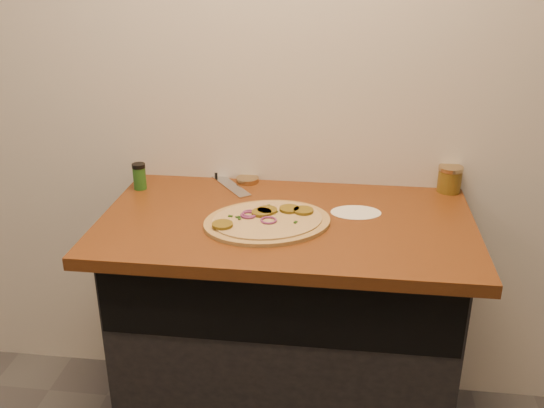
# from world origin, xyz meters

# --- Properties ---
(cabinet) EXTENTS (1.10, 0.60, 0.86)m
(cabinet) POSITION_xyz_m (0.00, 1.45, 0.43)
(cabinet) COLOR black
(cabinet) RESTS_ON ground
(countertop) EXTENTS (1.20, 0.70, 0.04)m
(countertop) POSITION_xyz_m (0.00, 1.42, 0.88)
(countertop) COLOR brown
(countertop) RESTS_ON cabinet
(pizza) EXTENTS (0.51, 0.51, 0.03)m
(pizza) POSITION_xyz_m (-0.06, 1.37, 0.91)
(pizza) COLOR tan
(pizza) RESTS_ON countertop
(chefs_knife) EXTENTS (0.25, 0.31, 0.02)m
(chefs_knife) POSITION_xyz_m (-0.29, 1.74, 0.91)
(chefs_knife) COLOR #B7BAC1
(chefs_knife) RESTS_ON countertop
(mason_jar_lid) EXTENTS (0.09, 0.09, 0.02)m
(mason_jar_lid) POSITION_xyz_m (-0.18, 1.72, 0.91)
(mason_jar_lid) COLOR tan
(mason_jar_lid) RESTS_ON countertop
(salsa_jar) EXTENTS (0.09, 0.09, 0.09)m
(salsa_jar) POSITION_xyz_m (0.55, 1.72, 0.95)
(salsa_jar) COLOR maroon
(salsa_jar) RESTS_ON countertop
(spice_shaker) EXTENTS (0.05, 0.05, 0.10)m
(spice_shaker) POSITION_xyz_m (-0.55, 1.61, 0.95)
(spice_shaker) COLOR #24581B
(spice_shaker) RESTS_ON countertop
(flour_spill) EXTENTS (0.18, 0.18, 0.00)m
(flour_spill) POSITION_xyz_m (0.22, 1.49, 0.90)
(flour_spill) COLOR silver
(flour_spill) RESTS_ON countertop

